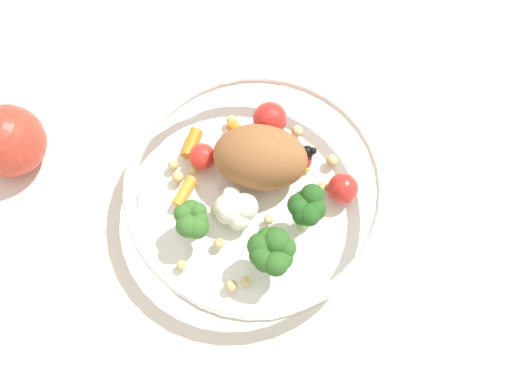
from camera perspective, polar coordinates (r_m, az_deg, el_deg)
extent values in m
plane|color=silver|center=(0.56, 0.90, 0.44)|extent=(2.40, 2.40, 0.00)
cylinder|color=white|center=(0.55, 0.00, -0.90)|extent=(0.22, 0.22, 0.01)
torus|color=white|center=(0.51, 0.00, 0.77)|extent=(0.24, 0.24, 0.01)
ellipsoid|color=#935B33|center=(0.53, 0.07, 3.32)|extent=(0.09, 0.11, 0.06)
cylinder|color=#7FAD5B|center=(0.52, 4.76, -2.62)|extent=(0.01, 0.01, 0.03)
sphere|color=#23561E|center=(0.50, 4.75, -0.99)|extent=(0.02, 0.02, 0.02)
sphere|color=#23561E|center=(0.50, 4.24, -1.27)|extent=(0.02, 0.02, 0.02)
sphere|color=#23561E|center=(0.49, 4.28, -1.54)|extent=(0.02, 0.02, 0.02)
sphere|color=#23561E|center=(0.49, 4.65, -2.25)|extent=(0.02, 0.02, 0.02)
sphere|color=#23561E|center=(0.49, 5.25, -2.25)|extent=(0.02, 0.02, 0.02)
sphere|color=#23561E|center=(0.50, 5.83, -1.76)|extent=(0.02, 0.02, 0.02)
sphere|color=#23561E|center=(0.50, 5.74, -1.08)|extent=(0.02, 0.02, 0.02)
sphere|color=#23561E|center=(0.50, 5.56, -0.37)|extent=(0.02, 0.02, 0.02)
cylinder|color=#7FAD5B|center=(0.52, -5.95, -3.44)|extent=(0.01, 0.01, 0.02)
sphere|color=#386B28|center=(0.51, -6.43, -1.84)|extent=(0.02, 0.02, 0.02)
sphere|color=#386B28|center=(0.50, -7.17, -2.17)|extent=(0.02, 0.02, 0.02)
sphere|color=#386B28|center=(0.50, -6.75, -3.32)|extent=(0.02, 0.02, 0.02)
sphere|color=#386B28|center=(0.50, -5.88, -3.43)|extent=(0.02, 0.02, 0.02)
sphere|color=#386B28|center=(0.50, -5.57, -2.79)|extent=(0.02, 0.02, 0.02)
sphere|color=#386B28|center=(0.50, -5.77, -1.93)|extent=(0.02, 0.02, 0.02)
cylinder|color=#7FAD5B|center=(0.51, 1.45, -6.73)|extent=(0.01, 0.01, 0.02)
sphere|color=#2D6023|center=(0.49, 1.06, -4.58)|extent=(0.02, 0.02, 0.02)
sphere|color=#2D6023|center=(0.49, 0.45, -5.35)|extent=(0.02, 0.02, 0.02)
sphere|color=#2D6023|center=(0.48, 0.49, -6.24)|extent=(0.02, 0.02, 0.02)
sphere|color=#2D6023|center=(0.48, 0.94, -6.76)|extent=(0.02, 0.02, 0.02)
sphere|color=#2D6023|center=(0.48, 1.98, -7.07)|extent=(0.02, 0.02, 0.02)
sphere|color=#2D6023|center=(0.49, 2.39, -6.52)|extent=(0.02, 0.02, 0.02)
sphere|color=#2D6023|center=(0.49, 2.98, -5.57)|extent=(0.02, 0.02, 0.02)
sphere|color=#2D6023|center=(0.49, 1.99, -4.88)|extent=(0.02, 0.02, 0.02)
sphere|color=silver|center=(0.53, -2.42, -0.34)|extent=(0.02, 0.02, 0.02)
sphere|color=silver|center=(0.52, -2.71, -1.68)|extent=(0.03, 0.03, 0.03)
sphere|color=silver|center=(0.53, -1.68, -2.67)|extent=(0.02, 0.02, 0.02)
sphere|color=silver|center=(0.52, -1.18, -1.48)|extent=(0.03, 0.03, 0.03)
cube|color=yellow|center=(0.56, 4.88, 2.88)|extent=(0.02, 0.02, 0.00)
cylinder|color=red|center=(0.55, 4.96, 3.33)|extent=(0.02, 0.02, 0.02)
sphere|color=black|center=(0.54, 5.07, 3.96)|extent=(0.01, 0.01, 0.01)
sphere|color=black|center=(0.53, 5.67, 4.06)|extent=(0.01, 0.01, 0.01)
sphere|color=black|center=(0.53, 4.56, 4.27)|extent=(0.01, 0.01, 0.01)
cylinder|color=orange|center=(0.54, -7.03, 0.03)|extent=(0.03, 0.03, 0.01)
cylinder|color=orange|center=(0.56, -6.36, 4.79)|extent=(0.03, 0.03, 0.01)
cylinder|color=orange|center=(0.57, -1.57, 6.03)|extent=(0.03, 0.02, 0.01)
sphere|color=red|center=(0.54, 8.55, 0.33)|extent=(0.03, 0.03, 0.03)
sphere|color=red|center=(0.55, -5.31, 3.50)|extent=(0.03, 0.03, 0.03)
sphere|color=red|center=(0.56, 1.37, 7.23)|extent=(0.03, 0.03, 0.03)
sphere|color=tan|center=(0.54, 6.58, 0.42)|extent=(0.01, 0.01, 0.01)
sphere|color=tan|center=(0.54, -4.08, -1.80)|extent=(0.01, 0.01, 0.01)
sphere|color=#D1B775|center=(0.55, -6.22, 2.19)|extent=(0.01, 0.01, 0.01)
sphere|color=tan|center=(0.52, -7.36, -7.18)|extent=(0.01, 0.01, 0.01)
sphere|color=tan|center=(0.57, -2.39, 7.06)|extent=(0.01, 0.01, 0.01)
sphere|color=#D1B775|center=(0.57, 4.08, 6.02)|extent=(0.01, 0.01, 0.01)
sphere|color=#D1B775|center=(0.51, -1.01, -8.80)|extent=(0.01, 0.01, 0.01)
sphere|color=tan|center=(0.51, -2.46, -9.24)|extent=(0.01, 0.01, 0.01)
sphere|color=tan|center=(0.55, -7.70, 1.47)|extent=(0.01, 0.01, 0.01)
sphere|color=tan|center=(0.52, -3.70, -5.11)|extent=(0.01, 0.01, 0.01)
sphere|color=tan|center=(0.56, 2.38, 5.11)|extent=(0.01, 0.01, 0.01)
sphere|color=#D1B775|center=(0.53, 1.26, -2.74)|extent=(0.01, 0.01, 0.01)
sphere|color=tan|center=(0.56, -8.15, 2.65)|extent=(0.01, 0.01, 0.01)
sphere|color=#D1B775|center=(0.56, 7.62, 2.84)|extent=(0.01, 0.01, 0.01)
sphere|color=#BC3828|center=(0.59, -23.26, 4.65)|extent=(0.07, 0.07, 0.07)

